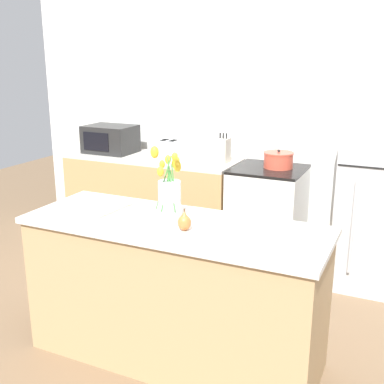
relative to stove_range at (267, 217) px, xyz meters
The scene contains 13 objects.
ground_plane 1.66m from the stove_range, 93.58° to the right, with size 10.00×10.00×0.00m, color brown.
back_wall 0.99m from the stove_range, 104.01° to the left, with size 5.20×0.08×2.70m.
kitchen_island 1.60m from the stove_range, 93.58° to the right, with size 1.80×0.66×0.89m.
back_counter 1.16m from the stove_range, behind, with size 1.68×0.60×0.89m.
stove_range is the anchor object (origin of this frame).
flower_vase 1.68m from the stove_range, 95.31° to the right, with size 0.17×0.18×0.44m.
pear_figurine 1.76m from the stove_range, 89.56° to the right, with size 0.08×0.08×0.13m.
plate_setting_left 1.76m from the stove_range, 113.39° to the right, with size 0.35×0.35×0.02m.
plate_setting_right 1.69m from the stove_range, 73.08° to the right, with size 0.35×0.35×0.02m.
toaster 1.11m from the stove_range, behind, with size 0.28×0.18×0.17m.
cooking_pot 0.52m from the stove_range, 32.19° to the left, with size 0.26×0.26×0.16m.
microwave 1.73m from the stove_range, behind, with size 0.48×0.37×0.27m.
knife_block 0.71m from the stove_range, behind, with size 0.10×0.14×0.27m.
Camera 1 is at (1.22, -2.34, 1.82)m, focal length 45.00 mm.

